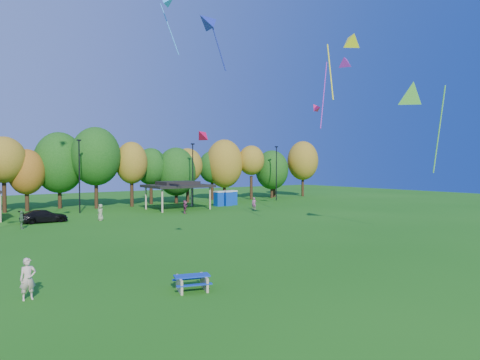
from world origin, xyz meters
TOP-DOWN VIEW (x-y plane):
  - ground at (0.00, 0.00)m, footprint 160.00×160.00m
  - tree_line at (-1.03, 45.51)m, footprint 93.57×10.55m
  - lamp_posts at (2.00, 40.00)m, footprint 64.50×0.25m
  - pavilion at (14.00, 37.00)m, footprint 8.20×6.20m
  - porta_potties at (22.18, 37.56)m, footprint 3.75×1.71m
  - picnic_table at (-2.92, 3.36)m, footprint 2.01×1.82m
  - kite_flyer at (-9.48, 6.34)m, footprint 0.69×0.46m
  - car_d at (-3.45, 33.26)m, footprint 4.61×1.89m
  - far_person_1 at (-6.10, 29.59)m, footprint 0.48×1.02m
  - far_person_2 at (12.38, 32.07)m, footprint 1.32×1.49m
  - far_person_3 at (22.05, 30.71)m, footprint 0.68×0.71m
  - far_person_4 at (1.81, 31.47)m, footprint 0.64×0.91m
  - kite_0 at (4.87, 14.74)m, footprint 2.89×1.53m
  - kite_2 at (25.46, 22.89)m, footprint 1.35×1.62m
  - kite_6 at (17.82, 5.17)m, footprint 4.02×4.22m
  - kite_7 at (1.38, 9.65)m, footprint 1.32×1.22m
  - kite_9 at (23.62, 16.74)m, footprint 4.59×3.14m
  - kite_13 at (13.45, 7.67)m, footprint 2.43×3.25m

SIDE VIEW (x-z plane):
  - ground at x=0.00m, z-range 0.00..0.00m
  - picnic_table at x=-2.92m, z-range 0.06..0.78m
  - car_d at x=-3.45m, z-range 0.00..1.33m
  - far_person_3 at x=22.05m, z-range 0.00..1.63m
  - far_person_2 at x=12.38m, z-range 0.00..1.63m
  - far_person_1 at x=-6.10m, z-range 0.00..1.70m
  - far_person_4 at x=1.81m, z-range 0.00..1.77m
  - kite_flyer at x=-9.48m, z-range 0.00..1.86m
  - porta_potties at x=22.18m, z-range 0.01..2.19m
  - pavilion at x=14.00m, z-range 1.34..5.11m
  - lamp_posts at x=2.00m, z-range 0.36..9.45m
  - tree_line at x=-1.03m, z-range 0.34..11.49m
  - kite_7 at x=1.38m, z-range 7.38..8.47m
  - kite_6 at x=17.82m, z-range 7.79..15.65m
  - kite_2 at x=25.46m, z-range 12.35..13.74m
  - kite_13 at x=13.45m, z-range 12.69..18.27m
  - kite_9 at x=23.62m, z-range 12.85..21.25m
  - kite_0 at x=4.87m, z-range 14.92..19.56m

